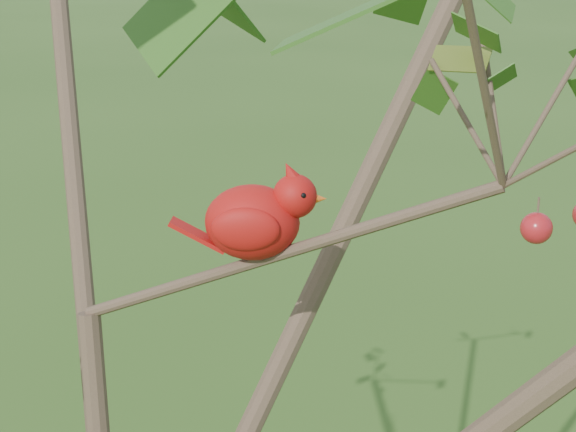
% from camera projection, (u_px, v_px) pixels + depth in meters
% --- Properties ---
extents(crabapple_tree, '(2.35, 2.05, 2.95)m').
position_uv_depth(crabapple_tree, '(95.00, 237.00, 1.17)').
color(crabapple_tree, '#3B2C1F').
rests_on(crabapple_tree, ground).
extents(cardinal, '(0.22, 0.12, 0.15)m').
position_uv_depth(cardinal, '(257.00, 218.00, 1.23)').
color(cardinal, '#AB110E').
rests_on(cardinal, ground).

